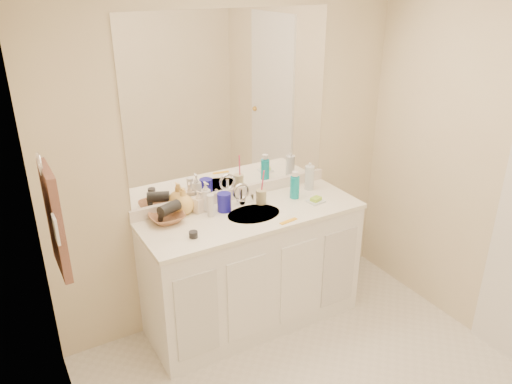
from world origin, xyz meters
name	(u,v)px	position (x,y,z in m)	size (l,w,h in m)	color
wall_back	(233,156)	(0.00, 1.30, 1.20)	(2.60, 0.02, 2.40)	beige
wall_left	(81,320)	(-1.30, 0.00, 1.20)	(0.02, 2.60, 2.40)	beige
vanity_cabinet	(252,270)	(0.00, 1.02, 0.42)	(1.50, 0.55, 0.85)	white
countertop	(252,214)	(0.00, 1.02, 0.86)	(1.52, 0.57, 0.03)	white
backsplash	(234,193)	(0.00, 1.29, 0.92)	(1.52, 0.03, 0.08)	white
sink_basin	(254,215)	(0.00, 1.00, 0.87)	(0.37, 0.37, 0.02)	beige
faucet	(241,197)	(0.00, 1.18, 0.94)	(0.02, 0.02, 0.11)	silver
mirror	(232,104)	(0.00, 1.29, 1.56)	(1.48, 0.01, 1.20)	white
blue_mug	(224,202)	(-0.15, 1.14, 0.94)	(0.09, 0.09, 0.13)	#1B17A2
tan_cup	(261,197)	(0.13, 1.12, 0.93)	(0.07, 0.07, 0.10)	tan
toothbrush	(262,183)	(0.14, 1.12, 1.03)	(0.01, 0.01, 0.20)	#EC3E65
mouthwash_bottle	(295,187)	(0.38, 1.08, 0.96)	(0.07, 0.07, 0.16)	#0E9DAF
clear_pump_bottle	(309,178)	(0.56, 1.16, 0.97)	(0.07, 0.07, 0.18)	silver
soap_dish	(316,201)	(0.47, 0.94, 0.89)	(0.11, 0.09, 0.01)	silver
green_soap	(316,199)	(0.47, 0.94, 0.90)	(0.07, 0.05, 0.03)	#9FDB35
orange_comb	(289,221)	(0.14, 0.79, 0.88)	(0.13, 0.03, 0.01)	yellow
dark_jar	(193,234)	(-0.48, 0.91, 0.90)	(0.05, 0.05, 0.04)	black
extra_white_bottle	(211,205)	(-0.26, 1.12, 0.96)	(0.05, 0.05, 0.15)	silver
soap_bottle_white	(206,196)	(-0.25, 1.21, 0.98)	(0.08, 0.08, 0.21)	white
soap_bottle_cream	(198,202)	(-0.31, 1.22, 0.96)	(0.07, 0.07, 0.15)	#FFEACF
soap_bottle_yellow	(183,201)	(-0.40, 1.25, 0.97)	(0.14, 0.14, 0.18)	#F3C15E
wicker_basket	(167,218)	(-0.54, 1.19, 0.91)	(0.23, 0.23, 0.06)	brown
hair_dryer	(169,208)	(-0.52, 1.19, 0.97)	(0.07, 0.07, 0.15)	black
towel_ring	(40,164)	(-1.27, 0.77, 1.55)	(0.11, 0.11, 0.01)	silver
hand_towel	(55,221)	(-1.25, 0.77, 1.25)	(0.04, 0.32, 0.55)	brown
switch_plate	(56,229)	(-1.27, 0.57, 1.30)	(0.01, 0.09, 0.13)	white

